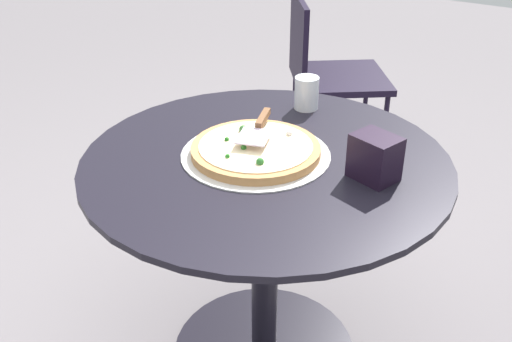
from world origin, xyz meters
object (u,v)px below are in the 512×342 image
at_px(napkin_dispenser, 375,157).
at_px(drinking_cup, 307,93).
at_px(patio_table, 265,224).
at_px(pizza_server, 259,127).
at_px(pizza_on_tray, 256,150).
at_px(patio_chair_far, 325,68).

bearing_deg(napkin_dispenser, drinking_cup, 156.65).
distance_m(patio_table, pizza_server, 0.27).
bearing_deg(pizza_on_tray, drinking_cup, 5.60).
relative_size(drinking_cup, napkin_dispenser, 0.89).
height_order(patio_table, pizza_on_tray, pizza_on_tray).
height_order(pizza_on_tray, napkin_dispenser, napkin_dispenser).
xyz_separation_m(drinking_cup, patio_chair_far, (0.92, 0.38, -0.27)).
height_order(drinking_cup, patio_chair_far, patio_chair_far).
distance_m(drinking_cup, patio_chair_far, 1.03).
relative_size(napkin_dispenser, patio_chair_far, 0.14).
bearing_deg(pizza_server, patio_table, -135.10).
bearing_deg(pizza_on_tray, pizza_server, 25.67).
bearing_deg(drinking_cup, patio_chair_far, 22.27).
bearing_deg(drinking_cup, napkin_dispenser, -130.75).
xyz_separation_m(patio_table, drinking_cup, (0.35, 0.07, 0.26)).
bearing_deg(pizza_on_tray, napkin_dispenser, -80.86).
relative_size(pizza_on_tray, patio_chair_far, 0.49).
height_order(pizza_on_tray, drinking_cup, drinking_cup).
bearing_deg(drinking_cup, pizza_on_tray, -174.40).
xyz_separation_m(patio_table, patio_chair_far, (1.27, 0.44, -0.01)).
height_order(pizza_server, patio_chair_far, patio_chair_far).
bearing_deg(patio_chair_far, drinking_cup, -157.73).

